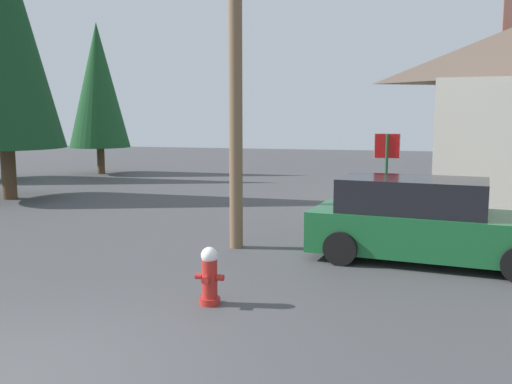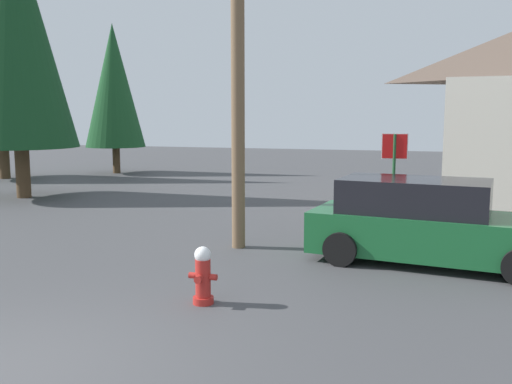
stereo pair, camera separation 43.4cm
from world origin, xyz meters
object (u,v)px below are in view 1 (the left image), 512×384
(parked_car, at_px, (425,222))
(pine_tree_tall_left, at_px, (0,27))
(fire_hydrant, at_px, (210,276))
(pine_tree_mid_left, at_px, (98,86))
(utility_pole, at_px, (235,31))
(stop_sign_far, at_px, (387,159))

(parked_car, height_order, pine_tree_tall_left, pine_tree_tall_left)
(fire_hydrant, relative_size, parked_car, 0.19)
(parked_car, bearing_deg, pine_tree_mid_left, 137.77)
(utility_pole, relative_size, pine_tree_tall_left, 0.91)
(parked_car, bearing_deg, stop_sign_far, 102.16)
(pine_tree_tall_left, xyz_separation_m, pine_tree_mid_left, (-1.16, 8.00, -1.45))
(parked_car, xyz_separation_m, pine_tree_tall_left, (-13.13, 4.96, 4.81))
(fire_hydrant, relative_size, pine_tree_mid_left, 0.12)
(utility_pole, relative_size, stop_sign_far, 3.70)
(fire_hydrant, xyz_separation_m, pine_tree_mid_left, (-11.11, 16.37, 3.69))
(fire_hydrant, xyz_separation_m, utility_pole, (-0.64, 3.59, 4.05))
(fire_hydrant, height_order, parked_car, parked_car)
(stop_sign_far, height_order, pine_tree_mid_left, pine_tree_mid_left)
(stop_sign_far, distance_m, parked_car, 4.16)
(utility_pole, xyz_separation_m, parked_car, (3.82, -0.18, -3.71))
(fire_hydrant, bearing_deg, utility_pole, 100.19)
(stop_sign_far, bearing_deg, utility_pole, -128.02)
(fire_hydrant, bearing_deg, pine_tree_mid_left, 124.15)
(pine_tree_mid_left, bearing_deg, fire_hydrant, -55.85)
(utility_pole, distance_m, pine_tree_mid_left, 16.53)
(pine_tree_tall_left, bearing_deg, parked_car, -20.71)
(pine_tree_mid_left, bearing_deg, parked_car, -42.23)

